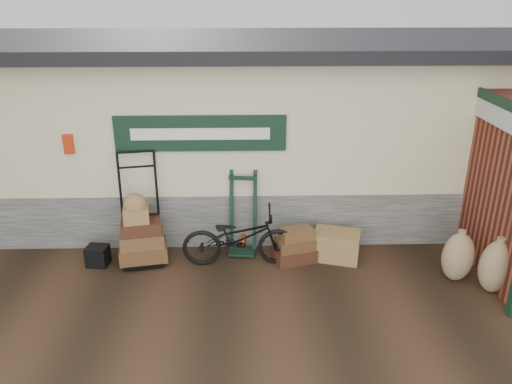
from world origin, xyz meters
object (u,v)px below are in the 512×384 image
green_barrow (243,213)px  suitcase_stack (295,245)px  black_trunk (98,256)px  bicycle (239,235)px  wicker_hamper (336,245)px  porter_trolley (140,207)px

green_barrow → suitcase_stack: size_ratio=2.15×
black_trunk → bicycle: 2.22m
green_barrow → wicker_hamper: green_barrow is taller
porter_trolley → wicker_hamper: size_ratio=2.48×
green_barrow → wicker_hamper: 1.57m
bicycle → wicker_hamper: bearing=-85.6°
green_barrow → bicycle: (-0.06, -0.43, -0.16)m
wicker_hamper → porter_trolley: bearing=177.8°
porter_trolley → bicycle: bearing=-19.6°
porter_trolley → black_trunk: size_ratio=5.52×
wicker_hamper → black_trunk: bearing=-178.3°
wicker_hamper → bicycle: bearing=-174.8°
wicker_hamper → green_barrow: bearing=168.6°
green_barrow → black_trunk: green_barrow is taller
suitcase_stack → wicker_hamper: 0.67m
bicycle → green_barrow: bearing=-8.0°
wicker_hamper → bicycle: (-1.53, -0.14, 0.28)m
porter_trolley → green_barrow: porter_trolley is taller
porter_trolley → suitcase_stack: 2.47m
porter_trolley → black_trunk: porter_trolley is taller
suitcase_stack → black_trunk: size_ratio=1.98×
green_barrow → black_trunk: 2.34m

